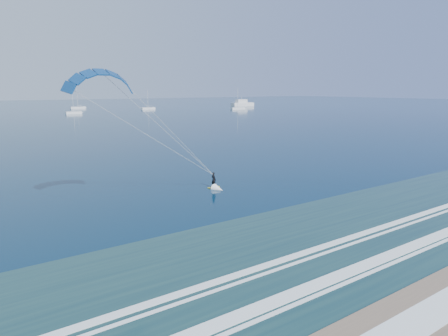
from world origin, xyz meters
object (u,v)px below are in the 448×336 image
sailboat_4 (148,108)px  sailboat_2 (74,113)px  motor_yacht (242,104)px  sailboat_3 (78,108)px  sailboat_5 (238,108)px  kitesurfer_rig (166,132)px

sailboat_4 → sailboat_2: bearing=-159.1°
motor_yacht → sailboat_3: sailboat_3 is taller
motor_yacht → sailboat_5: sailboat_5 is taller
kitesurfer_rig → sailboat_4: size_ratio=1.83×
motor_yacht → sailboat_5: 42.27m
motor_yacht → sailboat_2: (-118.31, -19.54, -1.17)m
kitesurfer_rig → sailboat_2: bearing=78.7°
sailboat_3 → sailboat_5: 97.91m
kitesurfer_rig → sailboat_3: (48.67, 214.87, -7.13)m
kitesurfer_rig → sailboat_5: bearing=50.9°
kitesurfer_rig → motor_yacht: (151.08, 183.31, -5.97)m
sailboat_2 → sailboat_3: sailboat_3 is taller
motor_yacht → sailboat_4: (-71.00, -1.45, -1.17)m
motor_yacht → sailboat_4: size_ratio=1.52×
kitesurfer_rig → sailboat_3: size_ratio=1.70×
sailboat_5 → kitesurfer_rig: bearing=-129.1°
sailboat_2 → sailboat_5: sailboat_5 is taller
sailboat_5 → sailboat_3: bearing=139.7°
motor_yacht → sailboat_2: size_ratio=1.62×
sailboat_2 → sailboat_4: size_ratio=0.93×
kitesurfer_rig → sailboat_3: kitesurfer_rig is taller
sailboat_2 → sailboat_4: (47.31, 18.09, 0.00)m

